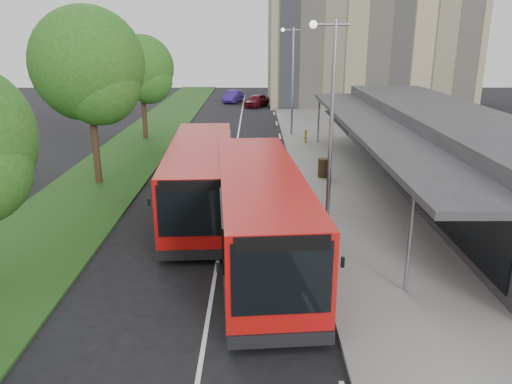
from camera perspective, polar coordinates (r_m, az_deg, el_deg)
ground at (r=18.30m, az=-4.30°, el=-7.07°), size 120.00×120.00×0.00m
pavement at (r=37.65m, az=7.02°, el=5.86°), size 5.00×80.00×0.15m
grass_verge at (r=38.28m, az=-12.77°, el=5.71°), size 5.00×80.00×0.10m
lane_centre_line at (r=32.52m, az=-2.48°, el=4.00°), size 0.12×70.00×0.01m
kerb_dashes at (r=36.45m, az=2.98°, el=5.47°), size 0.12×56.00×0.01m
office_block at (r=59.97m, az=12.71°, el=18.46°), size 22.00×12.00×18.00m
station_building at (r=26.96m, az=20.63°, el=4.49°), size 7.70×26.00×4.00m
tree_mid at (r=27.02m, az=-18.60°, el=12.94°), size 5.64×5.64×9.06m
tree_far at (r=38.65m, az=-12.95°, el=13.18°), size 4.78×4.78×7.69m
lamp_post_near at (r=19.02m, az=8.40°, el=8.62°), size 1.44×0.28×8.00m
lamp_post_far at (r=38.80m, az=4.08°, el=13.22°), size 1.44×0.28×8.00m
bus_main at (r=17.28m, az=0.48°, el=-2.61°), size 3.78×11.55×3.22m
bus_second at (r=22.01m, az=-6.30°, el=1.56°), size 3.34×11.06×3.10m
litter_bin at (r=27.50m, az=7.68°, el=2.75°), size 0.67×0.67×1.02m
bollard at (r=36.32m, az=5.68°, el=6.34°), size 0.17×0.17×0.92m
car_near at (r=55.85m, az=0.08°, el=10.41°), size 3.17×4.36×1.38m
car_far at (r=59.77m, az=-2.62°, el=10.86°), size 2.55×4.40×1.37m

